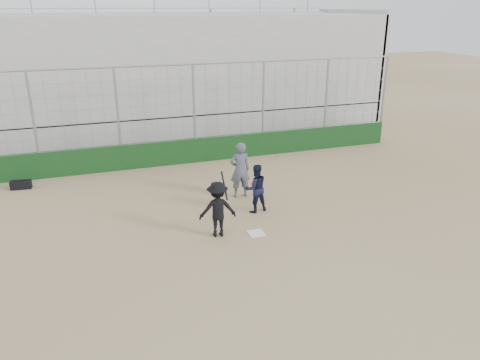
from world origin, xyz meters
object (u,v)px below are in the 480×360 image
object	(u,v)px
catcher_crouched	(256,196)
equipment_bag	(21,185)
umpire	(240,173)
batter_at_plate	(218,209)

from	to	relation	value
catcher_crouched	equipment_bag	distance (m)	8.56
umpire	equipment_bag	xyz separation A→B (m)	(-7.14, 3.27, -0.72)
catcher_crouched	equipment_bag	bearing A→B (deg)	147.30
equipment_bag	umpire	bearing A→B (deg)	-24.63
umpire	batter_at_plate	bearing A→B (deg)	61.46
batter_at_plate	umpire	world-z (taller)	batter_at_plate
catcher_crouched	equipment_bag	size ratio (longest dim) A/B	1.48
catcher_crouched	umpire	bearing A→B (deg)	92.35
batter_at_plate	umpire	size ratio (longest dim) A/B	1.03
umpire	equipment_bag	distance (m)	7.88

